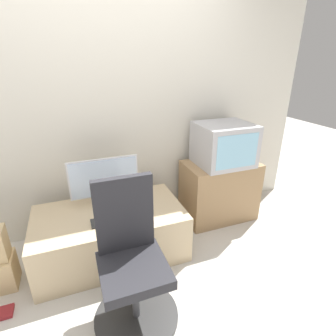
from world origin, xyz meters
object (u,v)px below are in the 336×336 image
object	(u,v)px
keyboard	(113,220)
crt_tv	(224,144)
office_chair	(132,268)
cardboard_box_lower	(0,273)
mouse	(140,213)
main_monitor	(105,181)

from	to	relation	value
keyboard	crt_tv	xyz separation A→B (m)	(1.22, 0.33, 0.41)
office_chair	cardboard_box_lower	distance (m)	1.13
mouse	office_chair	xyz separation A→B (m)	(-0.21, -0.54, -0.06)
keyboard	crt_tv	size ratio (longest dim) A/B	0.65
keyboard	crt_tv	bearing A→B (deg)	15.20
mouse	crt_tv	world-z (taller)	crt_tv
mouse	crt_tv	distance (m)	1.11
keyboard	crt_tv	world-z (taller)	crt_tv
keyboard	office_chair	bearing A→B (deg)	-86.91
main_monitor	crt_tv	distance (m)	1.24
mouse	cardboard_box_lower	size ratio (longest dim) A/B	0.25
main_monitor	crt_tv	world-z (taller)	crt_tv
keyboard	cardboard_box_lower	world-z (taller)	keyboard
main_monitor	cardboard_box_lower	bearing A→B (deg)	-164.99
cardboard_box_lower	mouse	bearing A→B (deg)	-2.83
keyboard	cardboard_box_lower	xyz separation A→B (m)	(-0.89, 0.07, -0.32)
main_monitor	office_chair	bearing A→B (deg)	-87.75
office_chair	mouse	bearing A→B (deg)	69.06
cardboard_box_lower	main_monitor	bearing A→B (deg)	15.01
cardboard_box_lower	crt_tv	bearing A→B (deg)	7.07
main_monitor	crt_tv	xyz separation A→B (m)	(1.22, 0.02, 0.20)
main_monitor	cardboard_box_lower	world-z (taller)	main_monitor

